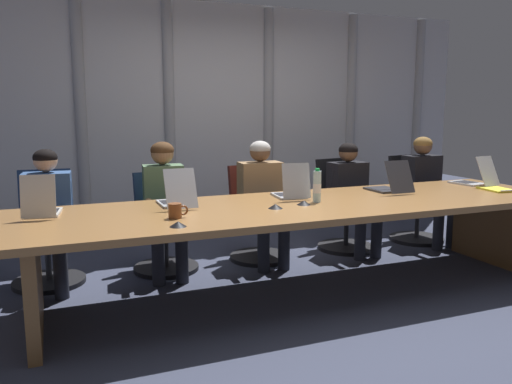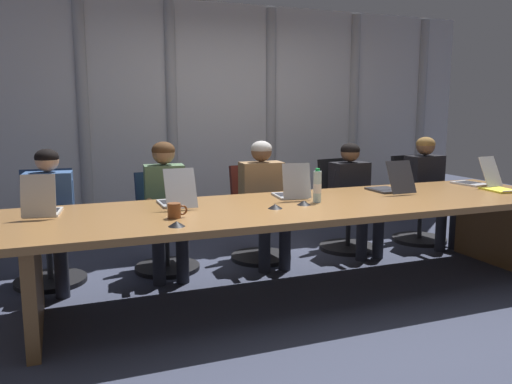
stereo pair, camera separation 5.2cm
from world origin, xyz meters
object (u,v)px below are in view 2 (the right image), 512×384
person_left_mid (166,200)px  spiral_notepad (500,190)px  laptop_left_end (42,207)px  laptop_right_end (476,180)px  person_right_mid (354,191)px  office_chair_right_mid (345,216)px  laptop_left_mid (176,198)px  office_chair_left_end (49,241)px  laptop_center (292,191)px  office_chair_left_mid (165,233)px  office_chair_center (258,224)px  person_center (264,194)px  water_bottle_primary (317,187)px  conference_mic_middle (275,206)px  laptop_right_mid (390,186)px  person_left_end (49,210)px  conference_mic_right_side (304,203)px  coffee_mug_near (175,211)px  conference_mic_left_side (177,224)px  person_right_end (429,184)px  office_chair_right_end (417,210)px

person_left_mid → spiral_notepad: bearing=76.7°
laptop_left_end → laptop_right_end: bearing=-82.1°
person_right_mid → office_chair_right_mid: bearing=175.8°
laptop_left_mid → office_chair_left_end: laptop_left_mid is taller
laptop_center → person_left_mid: person_left_mid is taller
office_chair_left_mid → person_left_mid: bearing=-10.7°
laptop_left_end → office_chair_center: bearing=-60.0°
person_center → person_right_mid: 1.00m
office_chair_left_end → person_left_mid: 1.05m
office_chair_left_end → water_bottle_primary: (2.04, -1.04, 0.51)m
person_left_mid → conference_mic_middle: size_ratio=10.85×
laptop_left_mid → laptop_center: laptop_center is taller
laptop_right_mid → person_left_end: (-2.88, 0.67, -0.14)m
person_center → water_bottle_primary: person_center is taller
person_left_mid → water_bottle_primary: size_ratio=4.34×
conference_mic_right_side → spiral_notepad: 1.99m
person_left_end → coffee_mug_near: 1.35m
conference_mic_left_side → conference_mic_middle: same height
person_center → laptop_right_end: bearing=74.7°
office_chair_center → conference_mic_right_side: office_chair_center is taller
conference_mic_middle → office_chair_left_mid: bearing=118.2°
laptop_left_mid → conference_mic_left_side: 0.71m
office_chair_left_mid → person_right_mid: (1.93, -0.15, 0.31)m
person_left_mid → conference_mic_left_side: person_left_mid is taller
laptop_right_mid → water_bottle_primary: 0.88m
person_left_end → water_bottle_primary: size_ratio=4.21×
office_chair_right_mid → person_right_end: 1.02m
office_chair_left_end → person_left_end: 0.34m
water_bottle_primary → laptop_center: bearing=112.2°
laptop_right_end → person_center: size_ratio=0.40×
office_chair_right_mid → conference_mic_right_side: office_chair_right_mid is taller
conference_mic_right_side → person_right_mid: bearing=42.2°
laptop_right_end → person_right_end: bearing=-4.5°
laptop_left_mid → conference_mic_left_side: bearing=167.7°
office_chair_left_end → office_chair_right_end: (3.87, -0.00, -0.00)m
laptop_left_end → laptop_right_mid: laptop_left_end is taller
office_chair_center → water_bottle_primary: size_ratio=3.37×
office_chair_right_end → conference_mic_left_side: bearing=-73.0°
conference_mic_left_side → office_chair_right_mid: bearing=34.6°
office_chair_left_mid → water_bottle_primary: 1.56m
office_chair_left_end → conference_mic_middle: office_chair_left_end is taller
office_chair_center → conference_mic_right_side: bearing=-9.3°
conference_mic_middle → person_center: bearing=72.5°
coffee_mug_near → conference_mic_left_side: coffee_mug_near is taller
laptop_right_end → office_chair_left_end: (-3.92, 0.80, -0.44)m
office_chair_right_mid → water_bottle_primary: 1.47m
conference_mic_right_side → spiral_notepad: size_ratio=0.33×
conference_mic_middle → office_chair_right_end: bearing=27.2°
water_bottle_primary → office_chair_right_mid: bearing=49.2°
office_chair_left_end → water_bottle_primary: 2.35m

